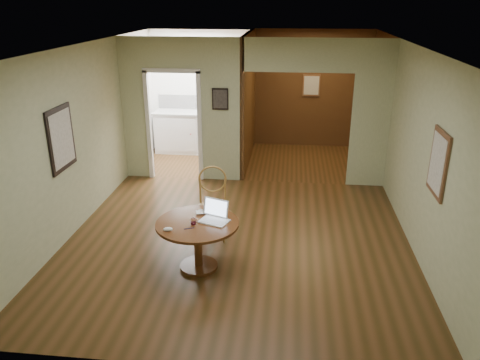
# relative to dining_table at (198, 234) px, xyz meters

# --- Properties ---
(floor) EXTENTS (5.00, 5.00, 0.00)m
(floor) POSITION_rel_dining_table_xyz_m (0.43, 0.72, -0.49)
(floor) COLOR #402D12
(floor) RESTS_ON ground
(room_shell) EXTENTS (5.20, 7.50, 5.00)m
(room_shell) POSITION_rel_dining_table_xyz_m (-0.04, 3.82, 0.79)
(room_shell) COLOR silver
(room_shell) RESTS_ON ground
(dining_table) EXTENTS (1.07, 1.07, 0.67)m
(dining_table) POSITION_rel_dining_table_xyz_m (0.00, 0.00, 0.00)
(dining_table) COLOR brown
(dining_table) RESTS_ON ground
(chair) EXTENTS (0.51, 0.51, 1.07)m
(chair) POSITION_rel_dining_table_xyz_m (0.04, 0.92, 0.10)
(chair) COLOR olive
(chair) RESTS_ON ground
(open_laptop) EXTENTS (0.42, 0.42, 0.25)m
(open_laptop) POSITION_rel_dining_table_xyz_m (0.21, 0.11, 0.24)
(open_laptop) COLOR white
(open_laptop) RESTS_ON dining_table
(closed_laptop) EXTENTS (0.38, 0.29, 0.03)m
(closed_laptop) POSITION_rel_dining_table_xyz_m (0.10, 0.25, 0.19)
(closed_laptop) COLOR silver
(closed_laptop) RESTS_ON dining_table
(mouse) EXTENTS (0.13, 0.09, 0.05)m
(mouse) POSITION_rel_dining_table_xyz_m (-0.31, -0.27, 0.20)
(mouse) COLOR white
(mouse) RESTS_ON dining_table
(wine_glass) EXTENTS (0.09, 0.09, 0.10)m
(wine_glass) POSITION_rel_dining_table_xyz_m (-0.04, -0.07, 0.22)
(wine_glass) COLOR white
(wine_glass) RESTS_ON dining_table
(pen) EXTENTS (0.12, 0.06, 0.01)m
(pen) POSITION_rel_dining_table_xyz_m (-0.07, -0.18, 0.18)
(pen) COLOR navy
(pen) RESTS_ON dining_table
(kitchen_cabinet) EXTENTS (2.06, 0.60, 0.94)m
(kitchen_cabinet) POSITION_rel_dining_table_xyz_m (-0.92, 4.92, -0.02)
(kitchen_cabinet) COLOR white
(kitchen_cabinet) RESTS_ON ground
(grocery_bag) EXTENTS (0.42, 0.39, 0.34)m
(grocery_bag) POSITION_rel_dining_table_xyz_m (-0.16, 4.92, 0.62)
(grocery_bag) COLOR beige
(grocery_bag) RESTS_ON kitchen_cabinet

